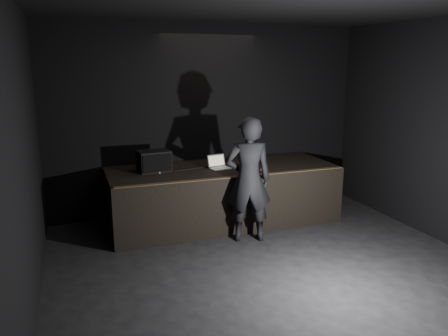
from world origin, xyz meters
TOP-DOWN VIEW (x-y plane):
  - ground at (0.00, 0.00)m, footprint 7.00×7.00m
  - room_walls at (0.00, 0.00)m, footprint 6.10×7.10m
  - stage_riser at (0.00, 2.73)m, footprint 4.00×1.50m
  - riser_lip at (0.00, 2.02)m, footprint 3.92×0.10m
  - stage_monitor at (-1.19, 2.85)m, footprint 0.57×0.44m
  - cable at (-0.48, 2.78)m, footprint 0.80×0.16m
  - laptop at (-0.09, 2.69)m, footprint 0.38×0.35m
  - beer_can at (-1.14, 2.69)m, footprint 0.06×0.06m
  - plastic_cup at (0.79, 2.72)m, footprint 0.07×0.07m
  - wii_remote at (0.56, 2.21)m, footprint 0.05×0.17m
  - person at (0.09, 1.78)m, footprint 0.82×0.63m

SIDE VIEW (x-z plane):
  - ground at x=0.00m, z-range 0.00..0.00m
  - stage_riser at x=0.00m, z-range 0.00..1.00m
  - person at x=0.09m, z-range 0.00..2.00m
  - riser_lip at x=0.00m, z-range 1.00..1.01m
  - cable at x=-0.48m, z-range 1.00..1.02m
  - wii_remote at x=0.56m, z-range 1.00..1.03m
  - plastic_cup at x=0.79m, z-range 1.00..1.09m
  - laptop at x=-0.09m, z-range 0.95..1.17m
  - beer_can at x=-1.14m, z-range 1.00..1.14m
  - stage_monitor at x=-1.19m, z-range 1.00..1.35m
  - room_walls at x=0.00m, z-range 0.26..3.78m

